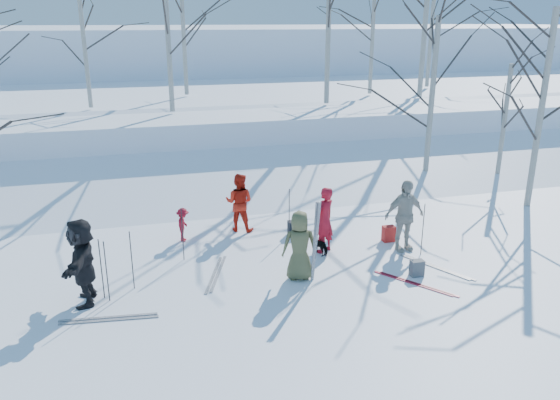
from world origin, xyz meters
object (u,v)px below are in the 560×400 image
object	(u,v)px
skier_olive_center	(300,246)
backpack_red	(389,234)
skier_red_seated	(183,225)
skier_redor_behind	(239,202)
backpack_dark	(294,228)
skier_grey_west	(82,262)
dog	(321,245)
backpack_grey	(417,268)
skier_red_north	(324,220)
skier_cream_east	(404,216)

from	to	relation	value
skier_olive_center	backpack_red	distance (m)	3.33
skier_red_seated	backpack_red	world-z (taller)	skier_red_seated
skier_redor_behind	backpack_dark	xyz separation A→B (m)	(1.36, -0.75, -0.62)
backpack_dark	skier_grey_west	bearing A→B (deg)	-155.22
dog	backpack_grey	xyz separation A→B (m)	(1.71, -1.75, -0.06)
skier_olive_center	dog	size ratio (longest dim) A/B	2.76
dog	backpack_grey	world-z (taller)	dog
skier_red_seated	backpack_dark	size ratio (longest dim) A/B	2.27
skier_redor_behind	backpack_dark	world-z (taller)	skier_redor_behind
skier_red_north	skier_grey_west	bearing A→B (deg)	-19.43
skier_olive_center	skier_redor_behind	size ratio (longest dim) A/B	0.98
skier_redor_behind	dog	size ratio (longest dim) A/B	2.81
skier_grey_west	backpack_dark	xyz separation A→B (m)	(5.24, 2.42, -0.72)
backpack_red	backpack_grey	size ratio (longest dim) A/B	1.11
skier_red_north	skier_cream_east	size ratio (longest dim) A/B	0.92
skier_grey_west	backpack_dark	size ratio (longest dim) A/B	4.61
skier_red_seated	dog	distance (m)	3.68
skier_grey_west	skier_cream_east	bearing A→B (deg)	99.59
skier_red_north	skier_grey_west	distance (m)	5.76
backpack_grey	skier_olive_center	bearing A→B (deg)	167.38
skier_redor_behind	backpack_red	size ratio (longest dim) A/B	3.89
skier_grey_west	backpack_red	xyz separation A→B (m)	(7.52, 1.34, -0.71)
skier_redor_behind	dog	world-z (taller)	skier_redor_behind
dog	backpack_red	distance (m)	2.03
backpack_grey	skier_red_north	bearing A→B (deg)	130.15
skier_olive_center	skier_grey_west	size ratio (longest dim) A/B	0.87
backpack_dark	skier_red_seated	bearing A→B (deg)	172.44
skier_redor_behind	skier_cream_east	xyz separation A→B (m)	(3.73, -2.43, 0.11)
backpack_grey	skier_redor_behind	bearing A→B (deg)	130.79
skier_olive_center	skier_cream_east	world-z (taller)	skier_cream_east
skier_cream_east	skier_grey_west	bearing A→B (deg)	-178.82
skier_red_seated	backpack_red	bearing A→B (deg)	-88.17
backpack_red	skier_redor_behind	bearing A→B (deg)	153.39
skier_grey_west	backpack_red	world-z (taller)	skier_grey_west
skier_redor_behind	skier_cream_east	distance (m)	4.45
backpack_dark	skier_red_north	bearing A→B (deg)	-72.32
skier_olive_center	skier_grey_west	xyz separation A→B (m)	(-4.59, 0.12, 0.12)
skier_grey_west	backpack_grey	xyz separation A→B (m)	(7.23, -0.71, -0.73)
backpack_grey	backpack_dark	xyz separation A→B (m)	(-1.99, 3.13, 0.01)
backpack_grey	skier_grey_west	bearing A→B (deg)	174.36
skier_redor_behind	backpack_grey	size ratio (longest dim) A/B	4.30
backpack_red	backpack_grey	bearing A→B (deg)	-98.16
skier_redor_behind	dog	xyz separation A→B (m)	(1.64, -2.13, -0.57)
skier_olive_center	backpack_red	size ratio (longest dim) A/B	3.82
skier_red_north	backpack_grey	size ratio (longest dim) A/B	4.45
skier_redor_behind	backpack_red	xyz separation A→B (m)	(3.64, -1.82, -0.61)
skier_olive_center	backpack_grey	size ratio (longest dim) A/B	4.22
skier_red_north	skier_cream_east	world-z (taller)	skier_cream_east
skier_red_north	skier_red_seated	distance (m)	3.75
skier_olive_center	skier_red_north	size ratio (longest dim) A/B	0.95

